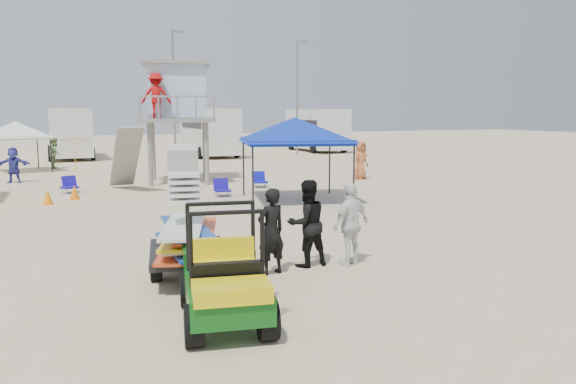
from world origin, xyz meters
name	(u,v)px	position (x,y,z in m)	size (l,w,h in m)	color
ground	(330,293)	(0.00, 0.00, 0.00)	(140.00, 140.00, 0.00)	beige
utility_cart	(224,270)	(-2.02, -0.59, 0.78)	(1.47, 2.37, 1.68)	#0C4C12
surf_trailer	(187,232)	(-2.02, 1.74, 0.88)	(1.70, 2.63, 2.15)	black
man_left	(271,231)	(-0.50, 1.44, 0.82)	(0.60, 0.39, 1.63)	black
man_mid	(307,223)	(0.35, 1.69, 0.86)	(0.84, 0.65, 1.72)	black
man_right	(351,224)	(1.20, 1.44, 0.83)	(0.97, 0.40, 1.66)	white
lifeguard_tower	(175,96)	(0.81, 16.18, 3.73)	(3.73, 3.73, 5.00)	gray
canopy_blue	(295,122)	(3.42, 9.30, 2.71)	(4.07, 4.07, 3.26)	black
canopy_white_c	(15,124)	(-5.79, 23.55, 2.42)	(3.38, 3.38, 2.97)	black
umbrella_b	(75,154)	(-3.08, 21.95, 0.92)	(2.01, 2.05, 1.84)	yellow
cone_near	(74,192)	(-3.52, 12.65, 0.25)	(0.34, 0.34, 0.50)	orange
cone_far	(48,197)	(-4.39, 11.80, 0.25)	(0.34, 0.34, 0.50)	orange
beach_chair_a	(69,185)	(-3.63, 14.45, 0.31)	(0.69, 0.76, 0.64)	#1A0FA8
beach_chair_b	(222,188)	(1.44, 11.37, 0.31)	(0.57, 0.61, 0.64)	#1B0E9D
beach_chair_c	(259,179)	(3.55, 13.18, 0.31)	(0.61, 0.65, 0.64)	#0F14AC
rv_mid_left	(69,131)	(-3.00, 31.49, 1.80)	(2.65, 6.50, 3.25)	silver
rv_mid_right	(209,130)	(6.00, 29.99, 1.80)	(2.64, 7.00, 3.25)	silver
rv_far_right	(317,128)	(15.00, 31.49, 1.80)	(2.64, 6.60, 3.25)	silver
light_pole_left	(174,96)	(3.00, 27.00, 4.00)	(0.14, 0.14, 8.00)	slate
light_pole_right	(297,98)	(12.00, 28.50, 4.00)	(0.14, 0.14, 8.00)	slate
distant_beachgoers	(131,159)	(-0.73, 19.10, 0.82)	(15.72, 11.51, 1.73)	#303492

